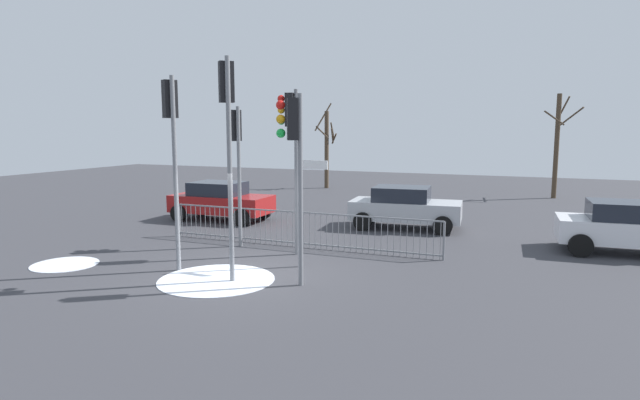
# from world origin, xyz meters

# --- Properties ---
(ground_plane) EXTENTS (60.00, 60.00, 0.00)m
(ground_plane) POSITION_xyz_m (0.00, 0.00, 0.00)
(ground_plane) COLOR #38383D
(traffic_light_rear_left) EXTENTS (0.53, 0.39, 4.13)m
(traffic_light_rear_left) POSITION_xyz_m (-1.77, 2.55, 3.03)
(traffic_light_rear_left) COLOR slate
(traffic_light_rear_left) RESTS_ON ground
(traffic_light_foreground_left) EXTENTS (0.52, 0.42, 4.75)m
(traffic_light_foreground_left) POSITION_xyz_m (-1.77, -0.37, 3.47)
(traffic_light_foreground_left) COLOR slate
(traffic_light_foreground_left) RESTS_ON ground
(traffic_light_mid_right) EXTENTS (0.46, 0.47, 5.07)m
(traffic_light_mid_right) POSITION_xyz_m (-0.02, -0.62, 3.70)
(traffic_light_mid_right) COLOR slate
(traffic_light_mid_right) RESTS_ON ground
(traffic_light_mid_left) EXTENTS (0.51, 0.42, 4.25)m
(traffic_light_mid_left) POSITION_xyz_m (1.54, -0.47, 3.11)
(traffic_light_mid_left) COLOR slate
(traffic_light_mid_left) RESTS_ON ground
(traffic_light_rear_right) EXTENTS (0.56, 0.36, 4.54)m
(traffic_light_rear_right) POSITION_xyz_m (0.21, 2.18, 3.33)
(traffic_light_rear_right) COLOR slate
(traffic_light_rear_right) RESTS_ON ground
(direction_sign_post) EXTENTS (0.79, 0.09, 2.96)m
(direction_sign_post) POSITION_xyz_m (1.06, 1.05, 1.66)
(direction_sign_post) COLOR slate
(direction_sign_post) RESTS_ON ground
(pedestrian_guard_railing) EXTENTS (8.57, 0.13, 1.07)m
(pedestrian_guard_railing) POSITION_xyz_m (-0.00, 3.06, 0.55)
(pedestrian_guard_railing) COLOR slate
(pedestrian_guard_railing) RESTS_ON ground
(car_silver_trailing) EXTENTS (3.94, 2.22, 1.47)m
(car_silver_trailing) POSITION_xyz_m (2.21, 7.18, 0.77)
(car_silver_trailing) COLOR #B2B5BA
(car_silver_trailing) RESTS_ON ground
(car_red_far) EXTENTS (3.85, 2.02, 1.47)m
(car_red_far) POSITION_xyz_m (-4.69, 6.11, 0.77)
(car_red_far) COLOR maroon
(car_red_far) RESTS_ON ground
(car_white_mid) EXTENTS (3.89, 2.10, 1.47)m
(car_white_mid) POSITION_xyz_m (8.91, 5.85, 0.77)
(car_white_mid) COLOR silver
(car_white_mid) RESTS_ON ground
(bare_tree_left) EXTENTS (1.46, 1.35, 4.98)m
(bare_tree_left) POSITION_xyz_m (-5.00, 17.83, 2.42)
(bare_tree_left) COLOR #473828
(bare_tree_left) RESTS_ON ground
(bare_tree_centre) EXTENTS (1.83, 1.84, 5.20)m
(bare_tree_centre) POSITION_xyz_m (7.30, 18.01, 2.74)
(bare_tree_centre) COLOR #473828
(bare_tree_centre) RESTS_ON ground
(snow_patch_kerb) EXTENTS (1.66, 1.66, 0.01)m
(snow_patch_kerb) POSITION_xyz_m (-4.72, -1.12, 0.01)
(snow_patch_kerb) COLOR silver
(snow_patch_kerb) RESTS_ON ground
(snow_patch_island) EXTENTS (2.70, 2.70, 0.01)m
(snow_patch_island) POSITION_xyz_m (-0.32, -0.78, 0.01)
(snow_patch_island) COLOR silver
(snow_patch_island) RESTS_ON ground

